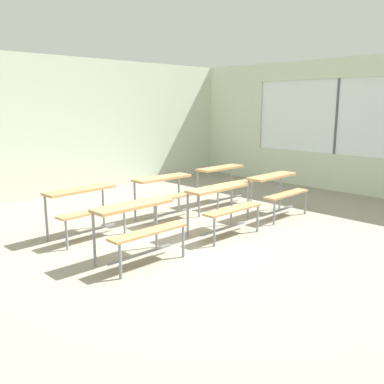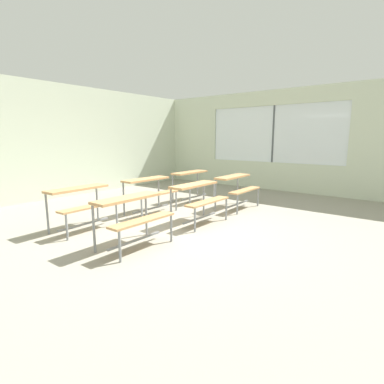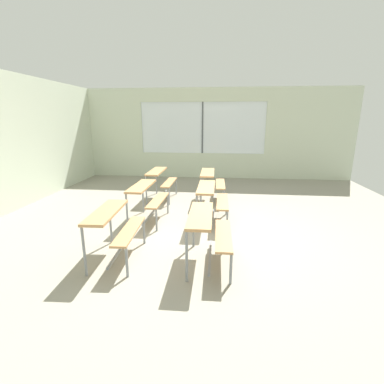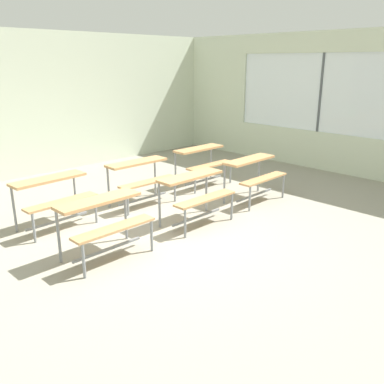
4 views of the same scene
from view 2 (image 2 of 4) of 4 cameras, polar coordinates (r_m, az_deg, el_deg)
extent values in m
cube|color=gray|center=(5.29, -2.54, -7.57)|extent=(10.00, 9.00, 0.05)
cube|color=beige|center=(8.68, -26.01, 8.64)|extent=(10.00, 0.12, 3.00)
cube|color=beige|center=(9.47, 17.65, 2.72)|extent=(0.12, 9.00, 0.85)
cube|color=beige|center=(9.47, 18.46, 16.95)|extent=(0.12, 9.00, 0.45)
cube|color=beige|center=(11.15, 0.44, 10.85)|extent=(0.12, 1.90, 1.70)
cube|color=white|center=(9.59, 15.24, 10.58)|extent=(0.02, 4.20, 1.70)
cube|color=#4C5156|center=(9.59, 15.24, 10.58)|extent=(0.06, 0.05, 1.70)
cube|color=tan|center=(4.51, -12.21, -1.17)|extent=(1.10, 0.33, 0.04)
cube|color=tan|center=(4.34, -9.32, -5.32)|extent=(1.10, 0.23, 0.03)
cylinder|color=gray|center=(4.41, -18.20, -6.53)|extent=(0.04, 0.04, 0.72)
cylinder|color=gray|center=(5.01, -8.72, -4.12)|extent=(0.04, 0.04, 0.72)
cylinder|color=gray|center=(4.03, -13.60, -10.00)|extent=(0.04, 0.04, 0.44)
cylinder|color=gray|center=(4.68, -3.98, -6.84)|extent=(0.04, 0.04, 0.44)
cube|color=gray|center=(4.57, -10.76, -9.04)|extent=(1.00, 0.04, 0.03)
cube|color=tan|center=(5.65, 0.41, 1.37)|extent=(1.10, 0.32, 0.04)
cube|color=tan|center=(5.51, 3.02, -1.83)|extent=(1.10, 0.22, 0.03)
cylinder|color=gray|center=(5.43, -4.02, -2.89)|extent=(0.04, 0.04, 0.72)
cylinder|color=gray|center=(6.19, 2.24, -1.24)|extent=(0.04, 0.04, 0.72)
cylinder|color=gray|center=(5.12, 0.56, -5.30)|extent=(0.04, 0.04, 0.44)
cylinder|color=gray|center=(5.92, 6.53, -3.22)|extent=(0.04, 0.04, 0.44)
cube|color=gray|center=(5.69, 1.51, -4.94)|extent=(1.00, 0.04, 0.03)
cube|color=tan|center=(6.90, 7.77, 2.91)|extent=(1.10, 0.34, 0.04)
cube|color=tan|center=(6.79, 10.06, 0.34)|extent=(1.10, 0.24, 0.03)
cylinder|color=gray|center=(6.61, 4.49, -0.52)|extent=(0.04, 0.04, 0.72)
cylinder|color=gray|center=(7.45, 8.68, 0.64)|extent=(0.04, 0.04, 0.72)
cylinder|color=gray|center=(6.36, 8.63, -2.32)|extent=(0.04, 0.04, 0.44)
cylinder|color=gray|center=(7.24, 12.46, -0.91)|extent=(0.04, 0.04, 0.44)
cube|color=gray|center=(6.94, 8.65, -2.27)|extent=(1.00, 0.05, 0.03)
cube|color=tan|center=(5.61, -21.01, 0.61)|extent=(1.11, 0.37, 0.04)
cube|color=tan|center=(5.40, -18.93, -2.65)|extent=(1.11, 0.27, 0.03)
cylinder|color=gray|center=(5.54, -25.87, -3.65)|extent=(0.04, 0.04, 0.72)
cylinder|color=gray|center=(6.07, -17.60, -1.96)|extent=(0.04, 0.04, 0.72)
cylinder|color=gray|center=(5.11, -22.75, -6.15)|extent=(0.04, 0.04, 0.44)
cylinder|color=gray|center=(5.68, -14.17, -4.06)|extent=(0.04, 0.04, 0.44)
cube|color=gray|center=(5.62, -19.80, -5.76)|extent=(1.00, 0.08, 0.03)
cube|color=tan|center=(6.48, -8.75, 2.40)|extent=(1.11, 0.34, 0.04)
cube|color=tan|center=(6.29, -6.74, -0.37)|extent=(1.10, 0.24, 0.03)
cylinder|color=gray|center=(6.33, -12.88, -1.23)|extent=(0.04, 0.04, 0.72)
cylinder|color=gray|center=(6.97, -6.38, 0.02)|extent=(0.04, 0.04, 0.72)
cylinder|color=gray|center=(5.94, -9.57, -3.24)|extent=(0.04, 0.04, 0.44)
cylinder|color=gray|center=(6.62, -3.04, -1.71)|extent=(0.04, 0.04, 0.44)
cube|color=gray|center=(6.49, -7.78, -3.13)|extent=(1.00, 0.05, 0.03)
cube|color=tan|center=(7.67, -0.41, 3.74)|extent=(1.10, 0.33, 0.04)
cube|color=tan|center=(7.51, 1.47, 1.44)|extent=(1.10, 0.23, 0.03)
cylinder|color=gray|center=(7.44, -3.69, 0.72)|extent=(0.04, 0.04, 0.72)
cylinder|color=gray|center=(8.19, 1.06, 1.62)|extent=(0.04, 0.04, 0.72)
cylinder|color=gray|center=(7.11, -0.42, -0.86)|extent=(0.04, 0.04, 0.44)
cylinder|color=gray|center=(7.89, 4.20, 0.23)|extent=(0.04, 0.04, 0.44)
cube|color=gray|center=(7.68, 0.40, -0.93)|extent=(1.00, 0.05, 0.03)
camera|label=1|loc=(0.94, 146.38, 16.64)|focal=38.81mm
camera|label=3|loc=(3.29, -66.90, 11.27)|focal=25.73mm
camera|label=4|loc=(1.17, 120.71, 36.59)|focal=38.54mm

